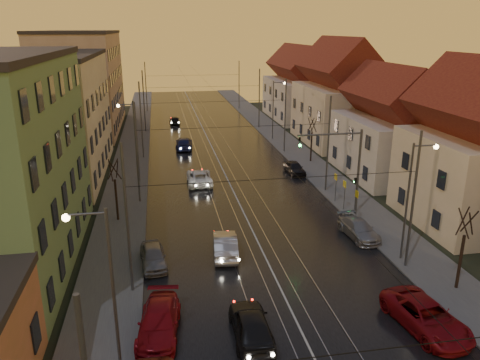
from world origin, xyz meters
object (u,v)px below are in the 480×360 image
street_lamp_0 (105,279)px  parked_left_2 (159,321)px  street_lamp_1 (413,191)px  driving_car_3 (184,143)px  traffic_light_mast (347,162)px  driving_car_4 (175,120)px  parked_right_2 (294,168)px  driving_car_2 (199,177)px  parked_left_3 (153,256)px  street_lamp_3 (275,104)px  driving_car_0 (251,325)px  driving_car_1 (225,245)px  parked_right_1 (359,229)px  street_lamp_2 (133,134)px  parked_right_0 (426,316)px

street_lamp_0 → parked_left_2: bearing=54.1°
street_lamp_1 → driving_car_3: 35.43m
traffic_light_mast → driving_car_4: traffic_light_mast is taller
driving_car_4 → parked_right_2: bearing=110.9°
driving_car_2 → parked_left_3: size_ratio=1.29×
street_lamp_3 → parked_left_3: bearing=-115.9°
parked_right_2 → driving_car_0: bearing=-115.0°
street_lamp_0 → street_lamp_3: (18.21, 44.00, 0.00)m
driving_car_1 → parked_left_2: 9.18m
driving_car_2 → parked_right_1: driving_car_2 is taller
street_lamp_1 → parked_left_2: size_ratio=1.66×
driving_car_2 → parked_right_2: (10.21, 1.69, -0.05)m
driving_car_1 → parked_left_3: 4.87m
driving_car_4 → parked_left_3: size_ratio=0.98×
street_lamp_0 → parked_right_1: street_lamp_0 is taller
driving_car_3 → driving_car_2: bearing=96.6°
street_lamp_2 → driving_car_3: 14.55m
street_lamp_2 → parked_left_2: (2.02, -25.22, -4.19)m
driving_car_3 → parked_left_3: size_ratio=1.28×
street_lamp_2 → parked_right_1: size_ratio=1.80×
driving_car_2 → parked_right_2: driving_car_2 is taller
driving_car_1 → street_lamp_2: bearing=-64.0°
street_lamp_3 → parked_left_3: street_lamp_3 is taller
traffic_light_mast → driving_car_0: (-10.60, -14.39, -3.82)m
street_lamp_3 → driving_car_1: size_ratio=1.79×
street_lamp_3 → parked_right_1: bearing=-92.9°
parked_left_2 → driving_car_2: bearing=86.9°
street_lamp_3 → parked_right_2: street_lamp_3 is taller
street_lamp_1 → driving_car_3: (-12.70, 32.81, -4.16)m
street_lamp_3 → driving_car_4: street_lamp_3 is taller
driving_car_0 → parked_left_3: 9.71m
street_lamp_3 → traffic_light_mast: street_lamp_3 is taller
parked_left_2 → parked_left_3: (-0.31, 7.27, -0.03)m
parked_left_2 → parked_left_3: size_ratio=1.23×
driving_car_4 → parked_left_3: parked_left_3 is taller
street_lamp_3 → driving_car_1: 35.46m
driving_car_3 → parked_right_0: parked_right_0 is taller
driving_car_2 → parked_left_3: bearing=75.6°
driving_car_3 → parked_left_2: driving_car_3 is taller
street_lamp_0 → street_lamp_1: bearing=23.7°
parked_left_2 → driving_car_0: bearing=-7.7°
driving_car_1 → driving_car_3: bearing=-82.8°
parked_left_3 → street_lamp_0: bearing=-105.0°
driving_car_0 → parked_left_3: bearing=-59.5°
traffic_light_mast → driving_car_3: bearing=115.0°
street_lamp_1 → driving_car_1: street_lamp_1 is taller
parked_left_2 → parked_left_3: 7.27m
street_lamp_2 → street_lamp_3: same height
street_lamp_2 → driving_car_2: 7.64m
street_lamp_0 → driving_car_0: size_ratio=1.75×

